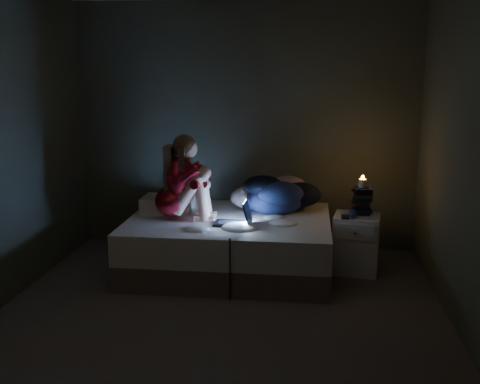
% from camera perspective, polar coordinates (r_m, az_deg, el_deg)
% --- Properties ---
extents(floor, '(3.60, 3.80, 0.02)m').
position_cam_1_polar(floor, '(4.55, -2.20, -12.78)').
color(floor, '#514844').
rests_on(floor, ground).
extents(wall_back, '(3.60, 0.02, 2.60)m').
position_cam_1_polar(wall_back, '(6.03, 0.58, 6.53)').
color(wall_back, '#474B3E').
rests_on(wall_back, ground).
extents(wall_front, '(3.60, 0.02, 2.60)m').
position_cam_1_polar(wall_front, '(2.33, -9.91, -3.45)').
color(wall_front, '#474B3E').
rests_on(wall_front, ground).
extents(wall_right, '(0.02, 3.80, 2.60)m').
position_cam_1_polar(wall_right, '(4.26, 22.47, 3.03)').
color(wall_right, '#474B3E').
rests_on(wall_right, ground).
extents(bed, '(1.90, 1.43, 0.52)m').
position_cam_1_polar(bed, '(5.47, -1.07, -5.26)').
color(bed, beige).
rests_on(bed, ground).
extents(pillow, '(0.50, 0.35, 0.14)m').
position_cam_1_polar(pillow, '(5.68, -7.26, -1.18)').
color(pillow, white).
rests_on(pillow, bed).
extents(woman, '(0.51, 0.35, 0.81)m').
position_cam_1_polar(woman, '(5.30, -6.89, 1.52)').
color(woman, maroon).
rests_on(woman, bed).
extents(laptop, '(0.34, 0.25, 0.24)m').
position_cam_1_polar(laptop, '(5.13, -0.81, -2.06)').
color(laptop, black).
rests_on(laptop, bed).
extents(clothes_pile, '(0.71, 0.60, 0.38)m').
position_cam_1_polar(clothes_pile, '(5.59, 3.38, -0.06)').
color(clothes_pile, '#1D2150').
rests_on(clothes_pile, bed).
extents(nightstand, '(0.47, 0.43, 0.56)m').
position_cam_1_polar(nightstand, '(5.53, 11.61, -5.12)').
color(nightstand, white).
rests_on(nightstand, ground).
extents(book_stack, '(0.19, 0.25, 0.26)m').
position_cam_1_polar(book_stack, '(5.50, 12.17, -0.81)').
color(book_stack, black).
rests_on(book_stack, nightstand).
extents(candle, '(0.07, 0.07, 0.08)m').
position_cam_1_polar(candle, '(5.47, 12.25, 0.91)').
color(candle, beige).
rests_on(candle, book_stack).
extents(phone, '(0.09, 0.15, 0.01)m').
position_cam_1_polar(phone, '(5.33, 10.74, -2.54)').
color(phone, black).
rests_on(phone, nightstand).
extents(blue_orb, '(0.08, 0.08, 0.08)m').
position_cam_1_polar(blue_orb, '(5.33, 11.51, -2.21)').
color(blue_orb, navy).
rests_on(blue_orb, nightstand).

